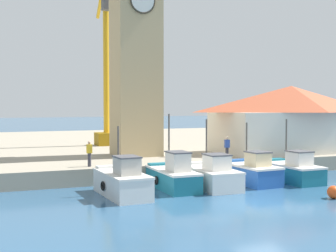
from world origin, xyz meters
TOP-DOWN VIEW (x-y plane):
  - ground_plane at (0.00, 0.00)m, footprint 300.00×300.00m
  - quay_wharf at (0.00, 28.43)m, footprint 120.00×40.00m
  - fishing_boat_far_left at (-5.94, 4.78)m, footprint 2.20×4.87m
  - fishing_boat_left_outer at (-2.55, 5.72)m, footprint 1.93×4.78m
  - fishing_boat_left_inner at (-0.24, 5.36)m, footprint 2.27×4.93m
  - fishing_boat_mid_left at (2.74, 5.61)m, footprint 2.27×4.31m
  - fishing_boat_center at (5.62, 5.36)m, footprint 2.19×4.64m
  - clock_tower at (-2.02, 14.59)m, footprint 3.82×3.82m
  - warehouse_right at (10.76, 12.50)m, footprint 12.75×6.53m
  - port_crane_near at (-1.99, 23.96)m, footprint 2.00×8.11m
  - mooring_buoy at (4.38, 0.05)m, footprint 0.69×0.69m
  - dock_worker_near_tower at (-6.72, 9.55)m, footprint 0.34×0.22m
  - dock_worker_along_quay at (3.19, 9.61)m, footprint 0.34×0.22m

SIDE VIEW (x-z plane):
  - ground_plane at x=0.00m, z-range 0.00..0.00m
  - mooring_buoy at x=4.38m, z-range 0.00..0.69m
  - quay_wharf at x=0.00m, z-range 0.00..1.07m
  - fishing_boat_center at x=5.62m, z-range -1.30..2.74m
  - fishing_boat_left_inner at x=-0.24m, z-range -1.31..2.79m
  - fishing_boat_mid_left at x=2.74m, z-range -1.17..2.67m
  - fishing_boat_left_outer at x=-2.55m, z-range -1.45..3.00m
  - fishing_boat_far_left at x=-5.94m, z-range -1.10..2.71m
  - dock_worker_near_tower at x=-6.72m, z-range 1.11..2.73m
  - dock_worker_along_quay at x=3.19m, z-range 1.11..2.73m
  - warehouse_right at x=10.76m, z-range 1.13..6.57m
  - port_crane_near at x=-1.99m, z-range -1.21..15.17m
  - clock_tower at x=-2.02m, z-range 0.63..17.94m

